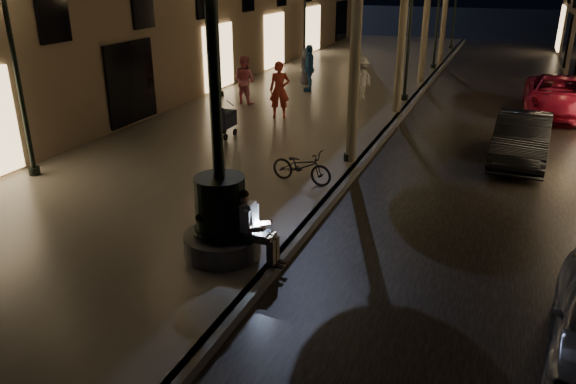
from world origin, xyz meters
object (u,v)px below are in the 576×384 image
at_px(lamp_curb_c, 439,7).
at_px(pedestrian_blue, 309,68).
at_px(fountain_lamppost, 220,203).
at_px(car_second, 521,139).
at_px(lamp_left_c, 305,3).
at_px(seated_man_laptop, 252,224).
at_px(lamp_curb_a, 354,46).
at_px(bicycle, 302,166).
at_px(stroller, 224,119).
at_px(pedestrian_red, 280,90).
at_px(lamp_left_b, 217,18).
at_px(pedestrian_white, 361,79).
at_px(pedestrian_pink, 245,80).
at_px(lamp_curb_b, 410,20).
at_px(lamp_left_a, 13,52).
at_px(car_third, 558,96).
at_px(pedestrian_dark, 306,67).

distance_m(lamp_curb_c, pedestrian_blue, 9.03).
height_order(fountain_lamppost, car_second, fountain_lamppost).
xyz_separation_m(fountain_lamppost, lamp_left_c, (-6.40, 22.00, 2.02)).
height_order(seated_man_laptop, lamp_curb_c, lamp_curb_c).
height_order(lamp_curb_a, bicycle, lamp_curb_a).
bearing_deg(car_second, lamp_left_c, 132.46).
relative_size(stroller, pedestrian_red, 0.58).
distance_m(lamp_left_b, pedestrian_white, 6.06).
bearing_deg(pedestrian_pink, lamp_left_c, -69.33).
bearing_deg(lamp_left_c, seated_man_laptop, -72.32).
distance_m(lamp_curb_b, lamp_left_a, 13.94).
bearing_deg(lamp_curb_b, stroller, -119.95).
xyz_separation_m(fountain_lamppost, bicycle, (0.08, 3.97, -0.60)).
xyz_separation_m(lamp_curb_c, pedestrian_red, (-3.53, -12.35, -2.07)).
bearing_deg(pedestrian_red, lamp_left_c, 87.78).
distance_m(lamp_left_a, pedestrian_red, 8.70).
bearing_deg(seated_man_laptop, lamp_curb_b, 89.64).
xyz_separation_m(lamp_left_b, car_third, (12.60, 2.54, -2.55)).
xyz_separation_m(car_third, pedestrian_red, (-9.03, -4.89, 0.48)).
relative_size(car_third, pedestrian_pink, 2.72).
bearing_deg(fountain_lamppost, bicycle, 88.83).
distance_m(lamp_curb_b, lamp_left_c, 10.70).
relative_size(fountain_lamppost, car_third, 1.06).
bearing_deg(bicycle, pedestrian_blue, 25.73).
bearing_deg(lamp_left_c, pedestrian_dark, -69.62).
xyz_separation_m(lamp_left_c, pedestrian_blue, (3.04, -7.79, -2.08)).
distance_m(stroller, pedestrian_blue, 7.46).
height_order(seated_man_laptop, lamp_left_b, lamp_left_b).
bearing_deg(fountain_lamppost, pedestrian_red, 106.33).
height_order(lamp_left_b, pedestrian_dark, lamp_left_b).
distance_m(seated_man_laptop, car_third, 15.58).
distance_m(seated_man_laptop, pedestrian_dark, 16.25).
relative_size(fountain_lamppost, pedestrian_blue, 2.71).
bearing_deg(lamp_curb_a, seated_man_laptop, -90.84).
xyz_separation_m(lamp_left_a, bicycle, (6.48, 1.97, -2.62)).
xyz_separation_m(lamp_left_b, stroller, (2.93, -5.24, -2.48)).
distance_m(lamp_curb_a, pedestrian_white, 7.77).
bearing_deg(lamp_left_c, lamp_curb_b, -48.41).
distance_m(lamp_curb_c, pedestrian_dark, 8.28).
bearing_deg(seated_man_laptop, lamp_left_c, 107.68).
relative_size(car_second, pedestrian_red, 2.10).
bearing_deg(lamp_curb_b, seated_man_laptop, -90.36).
relative_size(fountain_lamppost, pedestrian_red, 2.71).
bearing_deg(lamp_left_c, stroller, -79.12).
distance_m(seated_man_laptop, lamp_left_a, 7.65).
relative_size(pedestrian_dark, bicycle, 0.99).
relative_size(fountain_lamppost, stroller, 4.66).
bearing_deg(pedestrian_red, lamp_left_b, 128.35).
distance_m(lamp_left_c, pedestrian_pink, 11.18).
xyz_separation_m(lamp_curb_c, lamp_left_c, (-7.10, 0.00, 0.00)).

